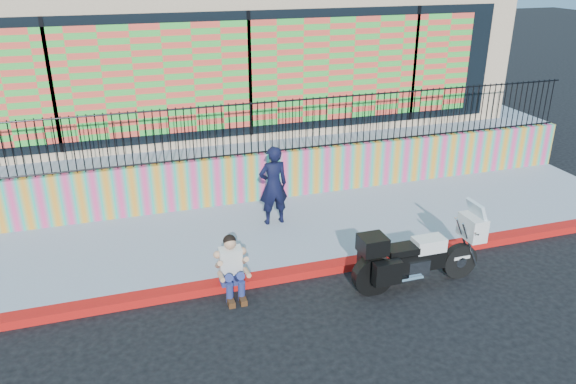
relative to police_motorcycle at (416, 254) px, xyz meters
name	(u,v)px	position (x,y,z in m)	size (l,w,h in m)	color
ground	(309,274)	(-1.63, 0.90, -0.61)	(90.00, 90.00, 0.00)	black
red_curb	(309,271)	(-1.63, 0.90, -0.54)	(16.00, 0.30, 0.15)	#A50D0B
sidewalk	(282,231)	(-1.63, 2.55, -0.54)	(16.00, 3.00, 0.15)	gray
mural_wall	(262,176)	(-1.63, 4.15, 0.09)	(16.00, 0.20, 1.10)	#E43C7B
metal_fence	(261,128)	(-1.63, 4.15, 1.24)	(15.80, 0.04, 1.20)	black
elevated_platform	(218,121)	(-1.63, 9.25, 0.01)	(16.00, 10.00, 1.25)	gray
storefront_building	(215,35)	(-1.63, 9.03, 2.64)	(14.00, 8.06, 4.00)	tan
police_motorcycle	(416,254)	(0.00, 0.00, 0.00)	(2.34, 0.77, 1.46)	black
police_officer	(273,185)	(-1.72, 2.87, 0.38)	(0.61, 0.40, 1.69)	black
seated_man	(233,273)	(-3.09, 0.64, -0.16)	(0.54, 0.71, 1.06)	navy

